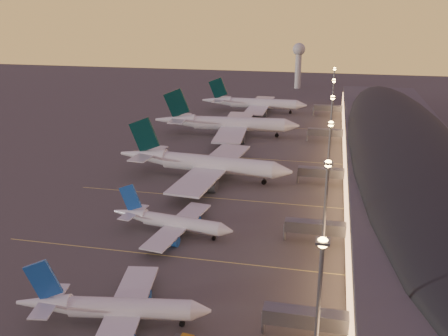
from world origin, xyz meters
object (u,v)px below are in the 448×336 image
Objects in this scene: airliner_narrow_south at (114,308)px; radar_tower at (299,58)px; airliner_wide_far at (254,103)px; airliner_wide_mid at (227,124)px; airliner_narrow_north at (171,222)px; airliner_wide_near at (203,163)px.

radar_tower is at bearing 78.40° from airliner_narrow_south.
airliner_wide_far reaches higher than airliner_narrow_south.
radar_tower is at bearing 78.62° from airliner_wide_far.
airliner_wide_mid is at bearing -98.51° from radar_tower.
airliner_wide_near is (-3.15, 45.62, 2.06)m from airliner_narrow_north.
airliner_wide_mid is at bearing -94.49° from airliner_wide_far.
airliner_narrow_north is at bearing -80.54° from airliner_wide_near.
airliner_wide_far is at bearing 95.65° from airliner_wide_near.
radar_tower reaches higher than airliner_narrow_south.
airliner_wide_far is at bearing 81.61° from airliner_wide_mid.
radar_tower reaches higher than airliner_wide_mid.
airliner_wide_far is (-5.21, 202.79, 1.45)m from airliner_narrow_south.
airliner_wide_near is 1.99× the size of radar_tower.
airliner_wide_mid reaches higher than airliner_narrow_south.
radar_tower reaches higher than airliner_wide_far.
airliner_wide_far is (-3.44, 161.71, 1.70)m from airliner_narrow_north.
airliner_narrow_south is at bearing -92.45° from radar_tower.
airliner_wide_far is at bearing 99.25° from airliner_narrow_north.
airliner_wide_mid is at bearing 84.47° from airliner_narrow_south.
airliner_narrow_north is 45.77m from airliner_wide_near.
airliner_wide_near is at bearing -90.06° from airliner_wide_mid.
airliner_narrow_north is at bearing -89.07° from airliner_wide_far.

